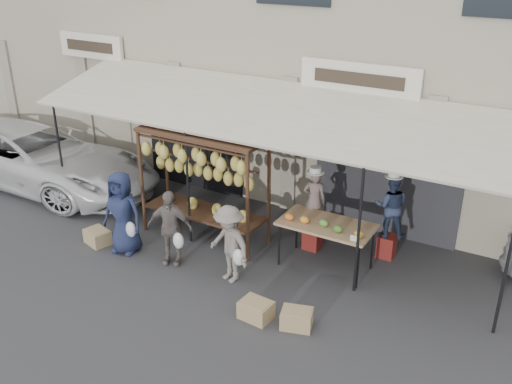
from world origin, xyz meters
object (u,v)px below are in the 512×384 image
customer_mid (170,228)px  customer_left (123,213)px  vendor_right (391,206)px  crate_far (98,237)px  crate_near_a (256,310)px  banana_rack (201,166)px  van (27,141)px  crate_near_b (297,319)px  produce_table (326,226)px  vendor_left (314,200)px  customer_right (229,244)px

customer_mid → customer_left: bearing=166.4°
vendor_right → crate_far: vendor_right is taller
crate_far → crate_near_a: bearing=-7.4°
customer_left → customer_mid: (1.05, 0.10, -0.09)m
banana_rack → van: size_ratio=0.53×
van → banana_rack: bearing=-93.5°
banana_rack → customer_mid: size_ratio=1.77×
banana_rack → crate_near_b: size_ratio=5.38×
customer_left → banana_rack: bearing=42.9°
banana_rack → produce_table: banana_rack is taller
vendor_left → vendor_right: 1.43m
vendor_left → customer_mid: vendor_left is taller
customer_right → crate_far: 3.06m
banana_rack → customer_right: (1.30, -1.06, -0.85)m
crate_near_a → crate_near_b: crate_near_a is taller
customer_right → van: size_ratio=0.29×
customer_mid → crate_far: 1.84m
vendor_left → crate_far: bearing=8.4°
customer_right → van: bearing=-173.9°
vendor_left → crate_near_a: 2.68m
customer_mid → van: van is taller
banana_rack → crate_far: size_ratio=5.30×
produce_table → crate_far: 4.57m
banana_rack → vendor_right: 3.67m
crate_near_b → banana_rack: bearing=150.5°
customer_mid → banana_rack: bearing=72.9°
customer_left → crate_near_a: (3.28, -0.59, -0.67)m
banana_rack → vendor_right: banana_rack is taller
vendor_right → crate_far: bearing=7.3°
customer_left → vendor_right: bearing=20.4°
customer_mid → vendor_right: bearing=14.1°
crate_near_b → van: van is taller
vendor_left → crate_near_a: (0.18, -2.51, -0.90)m
van → crate_near_b: bearing=-103.6°
vendor_left → banana_rack: bearing=-0.5°
produce_table → van: van is taller
produce_table → customer_right: bearing=-136.4°
customer_right → crate_near_a: 1.35m
vendor_left → van: (-7.54, -0.44, -0.02)m
vendor_left → customer_left: (-3.10, -1.93, -0.23)m
banana_rack → van: (-5.45, 0.28, -0.55)m
vendor_left → crate_far: (-3.79, -2.00, -0.90)m
customer_left → customer_mid: bearing=-1.8°
crate_far → van: 4.16m
produce_table → vendor_left: vendor_left is taller
customer_right → crate_near_b: (1.64, -0.61, -0.58)m
crate_far → vendor_right: bearing=25.2°
crate_far → customer_left: bearing=5.7°
vendor_left → van: size_ratio=0.24×
vendor_left → vendor_right: bearing=177.9°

